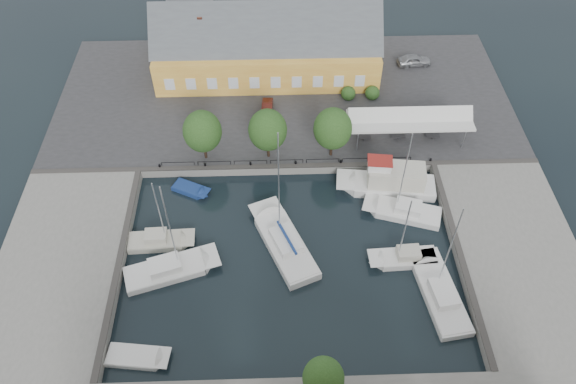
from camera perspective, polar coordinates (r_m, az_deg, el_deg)
The scene contains 19 objects.
ground at distance 55.94m, azimuth 0.19°, elevation -5.57°, with size 140.00×140.00×0.00m, color black.
north_quay at distance 71.83m, azimuth -0.43°, elevation 9.49°, with size 56.00×26.00×1.00m, color #2D2D30.
west_quay at distance 58.18m, azimuth -22.12°, elevation -6.98°, with size 12.00×24.00×1.00m, color slate.
east_quay at distance 59.10m, azimuth 22.23°, elevation -5.89°, with size 12.00×24.00×1.00m, color slate.
quay_edge_fittings at distance 58.11m, azimuth 0.06°, elevation -1.20°, with size 56.00×24.72×0.40m.
warehouse at distance 73.92m, azimuth -2.63°, elevation 14.41°, with size 28.56×14.00×9.55m.
tent_canopy at distance 65.03m, azimuth 12.28°, elevation 7.12°, with size 14.00×4.00×2.83m.
quay_trees at distance 60.55m, azimuth -2.08°, elevation 6.31°, with size 18.20×4.20×6.30m.
car_silver at distance 78.17m, azimuth 12.71°, elevation 12.94°, with size 1.79×4.45×1.52m, color #95979B.
car_red at distance 68.57m, azimuth -2.14°, elevation 8.48°, with size 1.26×3.61×1.19m, color #4F1912.
center_sailboat at distance 55.70m, azimuth -0.39°, elevation -5.28°, with size 7.10×11.15×14.65m.
trawler at distance 61.23m, azimuth 10.32°, elevation 0.97°, with size 10.97×4.39×5.00m.
east_boat_a at distance 59.64m, azimuth 11.68°, elevation -2.02°, with size 8.44×5.01×11.50m.
east_boat_b at distance 55.88m, azimuth 11.73°, elevation -6.68°, with size 6.86×2.53×9.45m.
east_boat_c at distance 54.29m, azimuth 15.19°, elevation -10.09°, with size 4.35×9.80×11.99m.
west_boat_b at distance 57.40m, azimuth -12.86°, elevation -4.96°, with size 6.72×2.52×9.29m.
west_boat_c at distance 55.14m, azimuth -11.90°, elevation -7.77°, with size 9.45×5.51×12.19m.
launch_sw at distance 51.28m, azimuth -15.04°, elevation -15.95°, with size 5.62×2.67×0.98m.
launch_nw at distance 61.63m, azimuth -9.86°, elevation 0.18°, with size 4.41×3.29×0.88m.
Camera 1 is at (-1.23, -33.60, 44.71)m, focal length 35.00 mm.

